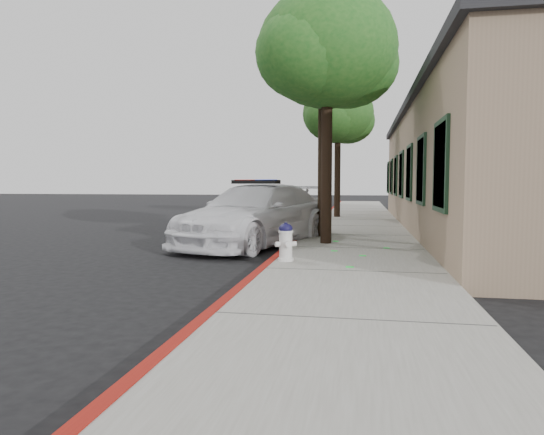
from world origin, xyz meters
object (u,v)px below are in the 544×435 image
at_px(street_tree_near, 328,54).
at_px(clapboard_building, 514,168).
at_px(street_tree_mid, 325,52).
at_px(police_car, 256,215).
at_px(street_tree_far, 339,116).
at_px(fire_hydrant, 286,242).

bearing_deg(street_tree_near, clapboard_building, 41.93).
bearing_deg(street_tree_mid, clapboard_building, 30.83).
distance_m(street_tree_near, street_tree_mid, 1.70).
xyz_separation_m(clapboard_building, police_car, (-7.65, -4.86, -1.32)).
bearing_deg(street_tree_far, police_car, -100.27).
xyz_separation_m(clapboard_building, street_tree_far, (-5.95, 4.54, 2.45)).
distance_m(police_car, street_tree_mid, 4.91).
relative_size(fire_hydrant, street_tree_far, 0.12).
distance_m(clapboard_building, street_tree_near, 8.20).
bearing_deg(clapboard_building, police_car, -147.57).
xyz_separation_m(police_car, street_tree_far, (1.70, 9.40, 3.77)).
bearing_deg(police_car, street_tree_far, 99.55).
distance_m(street_tree_near, street_tree_far, 9.73).
bearing_deg(street_tree_mid, police_car, -142.33).
bearing_deg(street_tree_near, police_car, 170.02).
relative_size(street_tree_near, street_tree_far, 1.05).
relative_size(clapboard_building, police_car, 3.49).
relative_size(police_car, fire_hydrant, 8.14).
bearing_deg(clapboard_building, fire_hydrant, -127.86).
bearing_deg(police_car, fire_hydrant, -48.54).
xyz_separation_m(street_tree_near, street_tree_far, (-0.17, 9.73, -0.19)).
xyz_separation_m(police_car, fire_hydrant, (1.31, -3.30, -0.29)).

